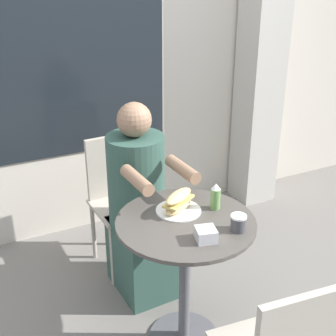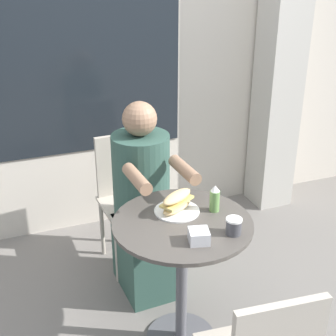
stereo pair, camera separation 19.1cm
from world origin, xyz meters
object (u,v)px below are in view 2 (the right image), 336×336
Objects in this scene: sandwich_on_plate at (177,204)px; drink_cup at (234,226)px; condiment_bottle at (215,199)px; diner_chair at (127,188)px; cafe_table at (182,256)px; seated_diner at (144,212)px.

sandwich_on_plate is 2.86× the size of drink_cup.
condiment_bottle is (0.01, 0.22, 0.03)m from drink_cup.
diner_chair is at bearing 101.26° from drink_cup.
condiment_bottle is at bearing 87.00° from drink_cup.
seated_diner is at bearing 92.93° from cafe_table.
sandwich_on_plate is 0.19m from condiment_bottle.
drink_cup is (0.17, -0.28, -0.00)m from sandwich_on_plate.
sandwich_on_plate is 1.62× the size of condiment_bottle.
diner_chair is at bearing 104.95° from condiment_bottle.
condiment_bottle is at bearing 11.87° from cafe_table.
seated_diner reaches higher than diner_chair.
drink_cup is at bearing -46.19° from cafe_table.
sandwich_on_plate reaches higher than cafe_table.
cafe_table is 0.35m from drink_cup.
diner_chair is 0.35m from seated_diner.
seated_diner reaches higher than condiment_bottle.
cafe_table is at bearing 133.81° from drink_cup.
drink_cup reaches higher than cafe_table.
sandwich_on_plate reaches higher than drink_cup.
condiment_bottle reaches higher than sandwich_on_plate.
cafe_table is at bearing 89.34° from diner_chair.
seated_diner reaches higher than sandwich_on_plate.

